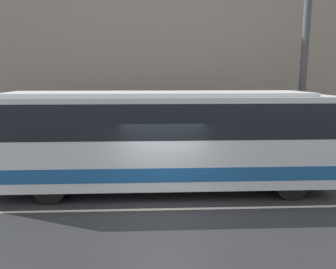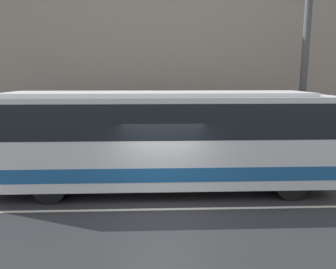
{
  "view_description": "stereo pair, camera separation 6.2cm",
  "coord_description": "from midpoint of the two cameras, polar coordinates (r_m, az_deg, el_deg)",
  "views": [
    {
      "loc": [
        -0.3,
        -9.17,
        3.9
      ],
      "look_at": [
        0.2,
        1.71,
        1.95
      ],
      "focal_mm": 35.0,
      "sensor_mm": 36.0,
      "label": 1
    },
    {
      "loc": [
        -0.24,
        -9.17,
        3.9
      ],
      "look_at": [
        0.2,
        1.71,
        1.95
      ],
      "focal_mm": 35.0,
      "sensor_mm": 36.0,
      "label": 2
    }
  ],
  "objects": [
    {
      "name": "sidewalk",
      "position": [
        15.08,
        -1.53,
        -4.56
      ],
      "size": [
        60.0,
        2.83,
        0.15
      ],
      "color": "gray",
      "rests_on": "ground_plane"
    },
    {
      "name": "building_facade",
      "position": [
        16.16,
        -1.71,
        12.29
      ],
      "size": [
        60.0,
        0.35,
        9.36
      ],
      "color": "gray",
      "rests_on": "ground_plane"
    },
    {
      "name": "lane_stripe",
      "position": [
        9.97,
        -0.89,
        -12.88
      ],
      "size": [
        54.0,
        0.14,
        0.01
      ],
      "color": "beige",
      "rests_on": "ground_plane"
    },
    {
      "name": "ground_plane",
      "position": [
        9.97,
        -0.89,
        -12.91
      ],
      "size": [
        60.0,
        60.0,
        0.0
      ],
      "primitive_type": "plane",
      "color": "#2D2D30"
    },
    {
      "name": "transit_bus",
      "position": [
        11.06,
        -1.74,
        -0.25
      ],
      "size": [
        11.62,
        2.48,
        3.39
      ],
      "color": "white",
      "rests_on": "ground_plane"
    },
    {
      "name": "utility_pole_near",
      "position": [
        15.24,
        22.51,
        11.95
      ],
      "size": [
        0.3,
        0.3,
        8.86
      ],
      "color": "#4C4C4F",
      "rests_on": "sidewalk"
    },
    {
      "name": "pedestrian_waiting",
      "position": [
        15.79,
        -0.75,
        -0.76
      ],
      "size": [
        0.36,
        0.36,
        1.65
      ],
      "color": "maroon",
      "rests_on": "sidewalk"
    }
  ]
}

